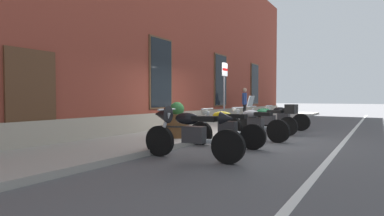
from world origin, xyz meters
name	(u,v)px	position (x,y,z in m)	size (l,w,h in m)	color
ground_plane	(223,138)	(0.00, 0.00, 0.00)	(140.00, 140.00, 0.00)	#4C4C4F
sidewalk	(190,133)	(0.00, 1.25, 0.06)	(32.97, 2.50, 0.13)	gray
lane_stripe	(339,147)	(0.00, -3.20, 0.00)	(32.97, 0.12, 0.01)	silver
brick_pub_facade	(105,32)	(0.00, 5.43, 3.95)	(26.97, 5.96, 7.91)	brown
motorcycle_black_sport	(188,130)	(-3.19, -0.87, 0.57)	(0.62, 2.15, 1.06)	black
motorcycle_yellow_naked	(225,128)	(-1.51, -0.83, 0.48)	(0.62, 2.00, 0.96)	black
motorcycle_grey_naked	(253,124)	(-0.02, -0.99, 0.48)	(0.62, 2.08, 0.95)	black
motorcycle_green_touring	(270,118)	(1.57, -0.95, 0.55)	(0.62, 2.06, 1.31)	black
motorcycle_black_naked	(282,117)	(3.31, -0.84, 0.48)	(0.62, 2.06, 0.94)	black
pedestrian_blue_top	(245,102)	(5.35, 1.58, 1.03)	(0.64, 0.35, 1.61)	black
parking_sign	(224,86)	(0.91, 0.42, 1.63)	(0.36, 0.07, 2.32)	#4C4C51
barrel_planter	(177,123)	(-1.45, 0.69, 0.53)	(0.69, 0.69, 0.98)	brown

